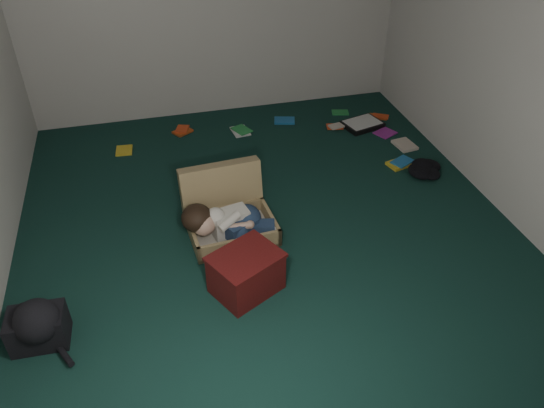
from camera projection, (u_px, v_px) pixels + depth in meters
name	position (u px, v px, depth m)	size (l,w,h in m)	color
floor	(267.00, 228.00, 4.39)	(4.50, 4.50, 0.00)	#11312A
wall_front	(422.00, 328.00, 1.86)	(4.50, 4.50, 0.00)	silver
wall_right	(522.00, 53.00, 4.02)	(4.50, 4.50, 0.00)	silver
suitcase	(228.00, 212.00, 4.31)	(0.72, 0.71, 0.49)	tan
person	(227.00, 222.00, 4.15)	(0.74, 0.35, 0.31)	silver
maroon_bin	(246.00, 273.00, 3.72)	(0.58, 0.54, 0.32)	#4F1010
backpack	(38.00, 327.00, 3.36)	(0.44, 0.35, 0.26)	black
clothing_pile	(430.00, 169.00, 4.99)	(0.40, 0.33, 0.13)	black
paper_tray	(362.00, 124.00, 5.80)	(0.47, 0.40, 0.06)	black
book_scatter	(308.00, 132.00, 5.69)	(3.02, 1.42, 0.02)	yellow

